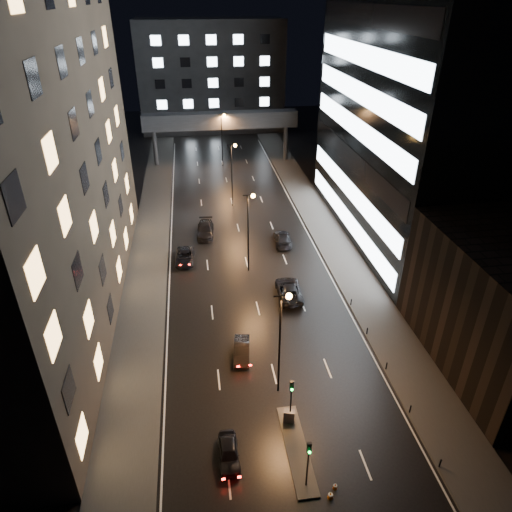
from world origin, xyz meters
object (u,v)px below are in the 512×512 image
object	(u,v)px
car_toward_b	(283,239)
utility_cabinet	(289,416)
car_away_a	(229,453)
car_away_c	(185,257)
car_away_b	(242,351)
car_toward_a	(289,290)
car_away_d	(205,230)

from	to	relation	value
car_toward_b	utility_cabinet	bearing A→B (deg)	83.98
car_away_a	car_away_c	distance (m)	29.50
car_away_b	car_toward_a	world-z (taller)	car_toward_a
car_away_a	car_away_b	world-z (taller)	car_away_b
car_away_b	car_toward_a	distance (m)	11.15
car_away_a	car_toward_b	distance (m)	33.95
car_toward_b	car_away_d	bearing A→B (deg)	-17.50
car_away_c	car_toward_b	size ratio (longest dim) A/B	0.95
utility_cabinet	car_toward_b	bearing A→B (deg)	95.93
car_away_d	car_away_a	bearing A→B (deg)	-85.51
car_away_c	car_toward_a	xyz separation A→B (m)	(11.60, -9.45, 0.11)
car_away_c	car_away_a	bearing A→B (deg)	-81.32
car_away_a	car_away_b	xyz separation A→B (m)	(2.21, 10.79, 0.04)
car_away_a	car_away_d	distance (m)	36.42
car_away_c	car_toward_b	world-z (taller)	car_toward_b
car_away_a	utility_cabinet	xyz separation A→B (m)	(5.05, 2.57, 0.09)
car_away_c	utility_cabinet	xyz separation A→B (m)	(8.02, -26.78, 0.04)
utility_cabinet	car_toward_a	bearing A→B (deg)	94.35
car_away_b	car_toward_b	bearing A→B (deg)	77.28
car_away_a	car_away_d	bearing A→B (deg)	90.10
car_away_d	utility_cabinet	xyz separation A→B (m)	(5.05, -33.85, -0.08)
car_away_a	car_toward_b	size ratio (longest dim) A/B	0.72
car_away_a	car_toward_a	distance (m)	21.69
car_away_a	car_away_b	distance (m)	11.01
car_toward_b	utility_cabinet	distance (m)	30.23
car_toward_a	utility_cabinet	xyz separation A→B (m)	(-3.57, -17.33, -0.07)
car_away_a	car_toward_b	bearing A→B (deg)	72.36
car_away_b	car_away_c	bearing A→B (deg)	113.55
car_away_b	car_away_c	xyz separation A→B (m)	(-5.18, 18.56, 0.01)
car_toward_a	car_toward_b	world-z (taller)	car_toward_a
car_away_c	car_away_d	size ratio (longest dim) A/B	0.88
car_toward_a	car_away_a	bearing A→B (deg)	70.47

